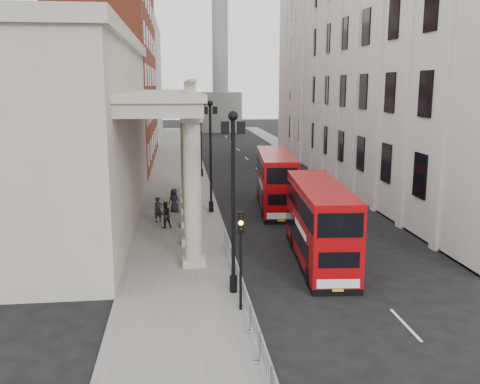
{
  "coord_description": "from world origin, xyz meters",
  "views": [
    {
      "loc": [
        -3.02,
        -19.25,
        9.56
      ],
      "look_at": [
        0.55,
        11.13,
        3.39
      ],
      "focal_mm": 40.0,
      "sensor_mm": 36.0,
      "label": 1
    }
  ],
  "objects_px": {
    "lamp_post_mid": "(211,149)",
    "pedestrian_a": "(158,210)",
    "lamp_post_north": "(201,130)",
    "pedestrian_b": "(165,215)",
    "pedestrian_c": "(174,200)",
    "lamp_post_south": "(233,191)",
    "monument_column": "(220,52)",
    "traffic_light": "(241,242)",
    "bus_near": "(320,222)",
    "bus_far": "(276,180)"
  },
  "relations": [
    {
      "from": "lamp_post_mid",
      "to": "pedestrian_a",
      "type": "relative_size",
      "value": 4.73
    },
    {
      "from": "pedestrian_a",
      "to": "lamp_post_north",
      "type": "bearing_deg",
      "value": 48.17
    },
    {
      "from": "pedestrian_a",
      "to": "pedestrian_b",
      "type": "bearing_deg",
      "value": -103.13
    },
    {
      "from": "pedestrian_a",
      "to": "lamp_post_mid",
      "type": "bearing_deg",
      "value": 3.89
    },
    {
      "from": "lamp_post_north",
      "to": "pedestrian_c",
      "type": "height_order",
      "value": "lamp_post_north"
    },
    {
      "from": "lamp_post_south",
      "to": "pedestrian_c",
      "type": "relative_size",
      "value": 4.7
    },
    {
      "from": "pedestrian_c",
      "to": "pedestrian_a",
      "type": "bearing_deg",
      "value": -78.42
    },
    {
      "from": "lamp_post_mid",
      "to": "pedestrian_c",
      "type": "relative_size",
      "value": 4.7
    },
    {
      "from": "monument_column",
      "to": "traffic_light",
      "type": "distance_m",
      "value": 91.17
    },
    {
      "from": "lamp_post_mid",
      "to": "lamp_post_north",
      "type": "relative_size",
      "value": 1.0
    },
    {
      "from": "lamp_post_mid",
      "to": "bus_near",
      "type": "relative_size",
      "value": 0.82
    },
    {
      "from": "pedestrian_a",
      "to": "pedestrian_c",
      "type": "height_order",
      "value": "pedestrian_c"
    },
    {
      "from": "monument_column",
      "to": "lamp_post_south",
      "type": "relative_size",
      "value": 6.51
    },
    {
      "from": "pedestrian_a",
      "to": "monument_column",
      "type": "bearing_deg",
      "value": 51.9
    },
    {
      "from": "lamp_post_south",
      "to": "pedestrian_c",
      "type": "distance_m",
      "value": 17.03
    },
    {
      "from": "bus_near",
      "to": "monument_column",
      "type": "bearing_deg",
      "value": 93.65
    },
    {
      "from": "bus_far",
      "to": "pedestrian_a",
      "type": "relative_size",
      "value": 5.86
    },
    {
      "from": "bus_far",
      "to": "pedestrian_a",
      "type": "bearing_deg",
      "value": -151.97
    },
    {
      "from": "pedestrian_a",
      "to": "lamp_post_south",
      "type": "bearing_deg",
      "value": -104.06
    },
    {
      "from": "monument_column",
      "to": "lamp_post_north",
      "type": "distance_m",
      "value": 57.46
    },
    {
      "from": "traffic_light",
      "to": "pedestrian_b",
      "type": "xyz_separation_m",
      "value": [
        -3.46,
        13.79,
        -2.08
      ]
    },
    {
      "from": "monument_column",
      "to": "traffic_light",
      "type": "height_order",
      "value": "monument_column"
    },
    {
      "from": "pedestrian_b",
      "to": "bus_near",
      "type": "bearing_deg",
      "value": 114.99
    },
    {
      "from": "traffic_light",
      "to": "bus_far",
      "type": "relative_size",
      "value": 0.42
    },
    {
      "from": "pedestrian_c",
      "to": "lamp_post_mid",
      "type": "bearing_deg",
      "value": 24.83
    },
    {
      "from": "lamp_post_south",
      "to": "lamp_post_mid",
      "type": "xyz_separation_m",
      "value": [
        0.0,
        16.0,
        0.0
      ]
    },
    {
      "from": "bus_near",
      "to": "lamp_post_mid",
      "type": "bearing_deg",
      "value": 118.03
    },
    {
      "from": "pedestrian_b",
      "to": "pedestrian_c",
      "type": "bearing_deg",
      "value": -120.28
    },
    {
      "from": "lamp_post_mid",
      "to": "lamp_post_north",
      "type": "xyz_separation_m",
      "value": [
        0.0,
        16.0,
        0.0
      ]
    },
    {
      "from": "bus_near",
      "to": "pedestrian_b",
      "type": "bearing_deg",
      "value": 142.61
    },
    {
      "from": "lamp_post_north",
      "to": "lamp_post_south",
      "type": "bearing_deg",
      "value": -90.0
    },
    {
      "from": "traffic_light",
      "to": "bus_near",
      "type": "height_order",
      "value": "traffic_light"
    },
    {
      "from": "bus_near",
      "to": "pedestrian_a",
      "type": "xyz_separation_m",
      "value": [
        -9.0,
        9.29,
        -1.25
      ]
    },
    {
      "from": "lamp_post_south",
      "to": "lamp_post_mid",
      "type": "relative_size",
      "value": 1.0
    },
    {
      "from": "monument_column",
      "to": "traffic_light",
      "type": "relative_size",
      "value": 12.6
    },
    {
      "from": "bus_near",
      "to": "lamp_post_north",
      "type": "bearing_deg",
      "value": 105.1
    },
    {
      "from": "monument_column",
      "to": "lamp_post_south",
      "type": "bearing_deg",
      "value": -94.29
    },
    {
      "from": "monument_column",
      "to": "lamp_post_mid",
      "type": "bearing_deg",
      "value": -95.24
    },
    {
      "from": "lamp_post_north",
      "to": "traffic_light",
      "type": "distance_m",
      "value": 34.07
    },
    {
      "from": "lamp_post_mid",
      "to": "monument_column",
      "type": "bearing_deg",
      "value": 84.76
    },
    {
      "from": "traffic_light",
      "to": "pedestrian_a",
      "type": "bearing_deg",
      "value": 104.39
    },
    {
      "from": "pedestrian_b",
      "to": "pedestrian_a",
      "type": "bearing_deg",
      "value": -95.99
    },
    {
      "from": "lamp_post_mid",
      "to": "traffic_light",
      "type": "distance_m",
      "value": 18.11
    },
    {
      "from": "traffic_light",
      "to": "pedestrian_b",
      "type": "bearing_deg",
      "value": 104.08
    },
    {
      "from": "bus_far",
      "to": "pedestrian_c",
      "type": "distance_m",
      "value": 8.02
    },
    {
      "from": "pedestrian_b",
      "to": "monument_column",
      "type": "bearing_deg",
      "value": -120.42
    },
    {
      "from": "monument_column",
      "to": "pedestrian_c",
      "type": "xyz_separation_m",
      "value": [
        -9.37,
        -71.66,
        -14.98
      ]
    },
    {
      "from": "bus_far",
      "to": "pedestrian_c",
      "type": "relative_size",
      "value": 5.82
    },
    {
      "from": "lamp_post_south",
      "to": "traffic_light",
      "type": "bearing_deg",
      "value": -87.16
    },
    {
      "from": "lamp_post_south",
      "to": "bus_far",
      "type": "distance_m",
      "value": 18.03
    }
  ]
}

